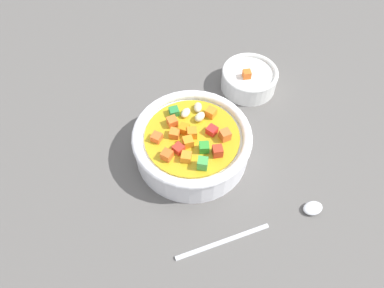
{
  "coord_description": "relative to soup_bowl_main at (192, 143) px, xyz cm",
  "views": [
    {
      "loc": [
        -19.86,
        27.01,
        50.42
      ],
      "look_at": [
        0.0,
        0.0,
        2.85
      ],
      "focal_mm": 32.58,
      "sensor_mm": 36.0,
      "label": 1
    }
  ],
  "objects": [
    {
      "name": "side_bowl_small",
      "position": [
        0.55,
        -19.58,
        -1.03
      ],
      "size": [
        10.87,
        10.87,
        5.09
      ],
      "color": "white",
      "rests_on": "ground_plane"
    },
    {
      "name": "soup_bowl_main",
      "position": [
        0.0,
        0.0,
        0.0
      ],
      "size": [
        19.62,
        19.62,
        6.93
      ],
      "color": "white",
      "rests_on": "ground_plane"
    },
    {
      "name": "spoon",
      "position": [
        -17.05,
        3.86,
        -2.81
      ],
      "size": [
        14.66,
        20.88,
        1.05
      ],
      "rotation": [
        0.0,
        0.0,
        4.12
      ],
      "color": "silver",
      "rests_on": "ground_plane"
    },
    {
      "name": "ground_plane",
      "position": [
        0.0,
        -0.0,
        -4.25
      ],
      "size": [
        140.0,
        140.0,
        2.0
      ],
      "primitive_type": "cube",
      "color": "#565451"
    }
  ]
}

